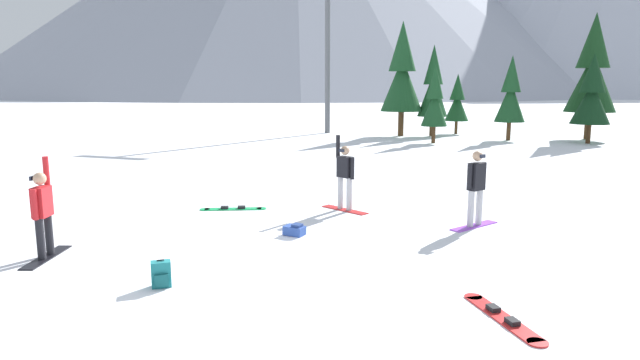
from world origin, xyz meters
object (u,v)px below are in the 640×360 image
loose_snowboard_near_right (233,209)px  pine_tree_slender (433,87)px  pine_tree_tall (402,74)px  snowboarder_background (345,175)px  snowboarder_midground (476,187)px  loose_snowboard_far_spare (502,317)px  backpack_blue (295,230)px  pine_tree_leaning (592,95)px  pine_tree_young (435,101)px  pine_tree_short (592,71)px  pine_tree_broad (457,101)px  ski_lift_tower (328,37)px  snowboarder_foreground (43,212)px  pine_tree_twin (511,94)px  backpack_teal (161,274)px

loose_snowboard_near_right → pine_tree_slender: bearing=85.2°
pine_tree_tall → snowboarder_background: bearing=-82.6°
snowboarder_midground → loose_snowboard_far_spare: size_ratio=1.05×
backpack_blue → pine_tree_leaning: 25.20m
pine_tree_young → pine_tree_slender: (-0.72, 4.27, 0.76)m
snowboarder_background → pine_tree_short: 25.25m
snowboarder_midground → snowboarder_background: size_ratio=0.90×
pine_tree_young → pine_tree_broad: pine_tree_young is taller
loose_snowboard_far_spare → pine_tree_tall: size_ratio=0.24×
snowboarder_midground → loose_snowboard_near_right: snowboarder_midground is taller
pine_tree_young → ski_lift_tower: (-7.92, 4.30, 4.08)m
snowboarder_foreground → pine_tree_twin: 28.35m
snowboarder_foreground → loose_snowboard_far_spare: size_ratio=1.13×
pine_tree_leaning → snowboarder_foreground: bearing=-115.0°
snowboarder_background → pine_tree_leaning: size_ratio=0.40×
pine_tree_slender → pine_tree_tall: size_ratio=0.80×
snowboarder_midground → snowboarder_background: bearing=170.0°
loose_snowboard_far_spare → pine_tree_tall: pine_tree_tall is taller
pine_tree_short → pine_tree_twin: size_ratio=1.50×
loose_snowboard_near_right → backpack_teal: (1.65, -5.52, 0.19)m
snowboarder_background → snowboarder_foreground: bearing=-126.1°
pine_tree_short → pine_tree_twin: bearing=-152.6°
pine_tree_short → pine_tree_tall: (-11.27, -1.72, -0.14)m
snowboarder_midground → snowboarder_background: (-3.41, 0.60, -0.01)m
snowboarder_background → pine_tree_twin: 21.64m
backpack_teal → pine_tree_twin: bearing=79.6°
snowboarder_midground → backpack_blue: (-3.74, -2.15, -0.85)m
snowboarder_midground → pine_tree_short: pine_tree_short is taller
snowboarder_background → pine_tree_young: size_ratio=0.45×
snowboarder_foreground → pine_tree_leaning: bearing=65.0°
snowboarder_background → pine_tree_broad: pine_tree_broad is taller
pine_tree_leaning → pine_tree_twin: bearing=174.8°
pine_tree_tall → backpack_teal: bearing=-86.7°
snowboarder_midground → ski_lift_tower: (-11.54, 23.05, 5.53)m
pine_tree_young → pine_tree_tall: pine_tree_tall is taller
snowboarder_foreground → backpack_blue: 5.11m
pine_tree_broad → ski_lift_tower: (-8.54, -2.18, 4.29)m
backpack_teal → pine_tree_leaning: 28.96m
backpack_blue → snowboarder_background: bearing=83.1°
snowboarder_foreground → pine_tree_young: bearing=80.3°
pine_tree_tall → pine_tree_broad: bearing=40.1°
loose_snowboard_near_right → pine_tree_twin: (6.72, 22.14, 2.73)m
loose_snowboard_far_spare → pine_tree_young: pine_tree_young is taller
snowboarder_foreground → ski_lift_tower: ski_lift_tower is taller
loose_snowboard_far_spare → backpack_teal: 5.44m
loose_snowboard_far_spare → backpack_blue: (-4.51, 3.11, 0.10)m
snowboarder_foreground → snowboarder_background: size_ratio=0.98×
pine_tree_broad → pine_tree_slender: bearing=-121.1°
snowboarder_foreground → pine_tree_short: 32.25m
pine_tree_leaning → pine_tree_young: bearing=-162.2°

